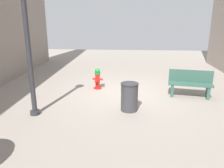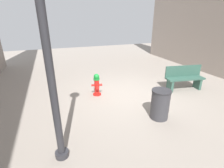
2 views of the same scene
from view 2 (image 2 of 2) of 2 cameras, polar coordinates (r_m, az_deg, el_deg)
The scene contains 5 objects.
ground_plane at distance 6.26m, azimuth 5.10°, elevation -3.84°, with size 23.40×23.40×0.00m, color gray.
fire_hydrant at distance 6.13m, azimuth -5.29°, elevation -0.22°, with size 0.41×0.38×0.83m.
bench_near at distance 7.21m, azimuth 23.62°, elevation 2.05°, with size 1.57×0.70×0.95m.
street_lamp at distance 2.87m, azimuth -22.20°, elevation 15.31°, with size 0.36×0.36×3.96m.
trash_bin at distance 4.90m, azimuth 16.28°, elevation -6.71°, with size 0.54×0.54×0.87m.
Camera 2 is at (2.50, 5.07, 2.70)m, focal length 26.47 mm.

